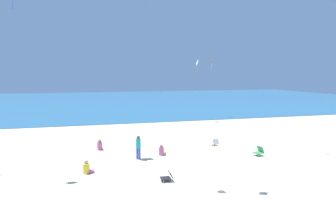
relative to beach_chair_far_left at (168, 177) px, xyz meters
name	(u,v)px	position (x,y,z in m)	size (l,w,h in m)	color
ground_plane	(160,144)	(1.55, 8.38, -0.25)	(120.00, 120.00, 0.00)	beige
ocean_water	(116,101)	(1.55, 48.90, -0.22)	(120.00, 60.00, 0.05)	teal
beach_chair_far_left	(168,177)	(0.00, 0.00, 0.00)	(0.68, 0.56, 0.53)	black
beach_chair_near_camera	(259,151)	(7.56, 3.16, 0.06)	(0.72, 0.68, 0.66)	#2D9956
beach_chair_mid_beach	(215,142)	(5.71, 6.67, 0.01)	(0.67, 0.73, 0.57)	white
person_0	(162,151)	(0.91, 5.08, 0.04)	(0.67, 0.65, 0.77)	#D8599E
person_1	(138,146)	(-0.87, 4.45, 0.69)	(0.46, 0.46, 1.63)	blue
person_2	(100,146)	(-3.31, 7.74, 0.05)	(0.43, 0.67, 0.79)	#D8599E
person_3	(87,168)	(-4.22, 2.43, 0.05)	(0.65, 0.40, 0.79)	yellow
kite_red	(212,60)	(11.96, 22.07, 7.32)	(0.62, 0.58, 1.33)	red
kite_white	(197,63)	(8.82, 19.19, 6.82)	(0.33, 0.81, 1.85)	white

